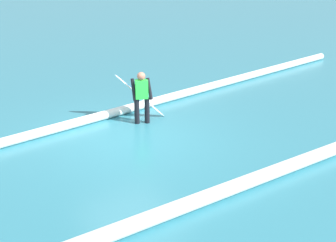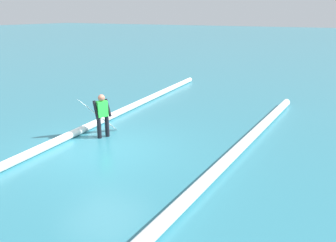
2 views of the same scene
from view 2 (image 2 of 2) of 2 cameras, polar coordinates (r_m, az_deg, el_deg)
ground_plane at (r=10.48m, az=-10.91°, el=-4.66°), size 194.57×194.57×0.00m
surfer at (r=11.22m, az=-10.95°, el=1.23°), size 0.47×0.42×1.44m
surfboard at (r=11.60m, az=-11.66°, el=0.94°), size 1.37×0.81×1.34m
wave_crest_foreground at (r=12.97m, az=-10.56°, el=0.33°), size 17.35×1.36×0.25m
wave_crest_midground at (r=6.97m, az=0.73°, el=-15.17°), size 20.25×0.94×0.30m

